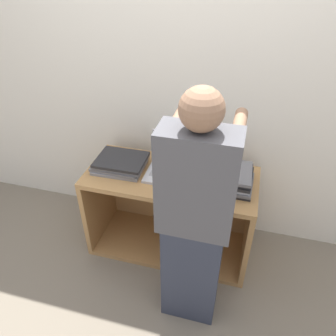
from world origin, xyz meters
name	(u,v)px	position (x,y,z in m)	size (l,w,h in m)	color
ground_plane	(162,270)	(0.00, 0.00, 0.00)	(12.00, 12.00, 0.00)	#756B5B
wall_back	(185,88)	(0.00, 0.65, 1.20)	(8.00, 0.05, 2.40)	silver
cart	(173,207)	(0.00, 0.34, 0.35)	(1.21, 0.54, 0.70)	#A87A47
laptop_open	(173,164)	(0.00, 0.33, 0.76)	(0.35, 0.39, 0.27)	#B7B7BC
laptop_stack_left	(120,163)	(-0.38, 0.27, 0.74)	(0.37, 0.29, 0.08)	gray
laptop_stack_right	(225,177)	(0.38, 0.27, 0.76)	(0.37, 0.29, 0.12)	#232326
person	(195,223)	(0.26, -0.22, 0.78)	(0.40, 0.52, 1.57)	#2D3342
inventory_tag	(225,175)	(0.38, 0.20, 0.83)	(0.06, 0.02, 0.01)	red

